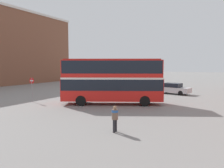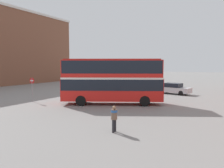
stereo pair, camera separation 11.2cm
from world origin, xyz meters
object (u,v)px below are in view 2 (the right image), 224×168
Objects in this scene: pedestrian_foreground at (114,116)px; parked_car_kerb_near at (113,87)px; double_decker_bus at (112,78)px; parked_car_kerb_far at (174,89)px; no_entry_sign at (32,85)px.

parked_car_kerb_near is (-9.14, 16.93, -0.19)m from pedestrian_foreground.
double_decker_bus is 12.19m from parked_car_kerb_far.
double_decker_bus is at bearing -95.72° from parked_car_kerb_far.
parked_car_kerb_near is 0.89× the size of parked_car_kerb_far.
pedestrian_foreground is at bearing -52.01° from parked_car_kerb_near.
pedestrian_foreground is at bearing -87.15° from double_decker_bus.
no_entry_sign is (-4.17, -11.37, 1.04)m from parked_car_kerb_near.
pedestrian_foreground is 19.89m from parked_car_kerb_far.
no_entry_sign reaches higher than parked_car_kerb_near.
pedestrian_foreground is at bearing -74.53° from parked_car_kerb_far.
no_entry_sign is at bearing -100.51° from parked_car_kerb_near.
parked_car_kerb_far is (3.89, 11.39, -1.95)m from double_decker_bus.
parked_car_kerb_far is at bearing 48.87° from no_entry_sign.
no_entry_sign reaches higher than pedestrian_foreground.
no_entry_sign reaches higher than parked_car_kerb_far.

